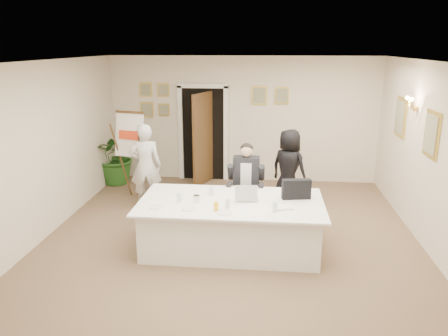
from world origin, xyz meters
TOP-DOWN VIEW (x-y plane):
  - floor at (0.00, 0.00)m, footprint 7.00×7.00m
  - ceiling at (0.00, 0.00)m, footprint 6.00×7.00m
  - wall_back at (0.00, 3.50)m, footprint 6.00×0.10m
  - wall_front at (0.00, -3.50)m, footprint 6.00×0.10m
  - wall_left at (-3.00, 0.00)m, footprint 0.10×7.00m
  - wall_right at (3.00, 0.00)m, footprint 0.10×7.00m
  - doorway at (-0.88, 3.32)m, footprint 1.14×0.86m
  - pictures_back_wall at (-0.80, 3.47)m, footprint 3.40×0.06m
  - pictures_right_wall at (2.97, 1.20)m, footprint 0.06×2.20m
  - wall_sconce at (2.90, 1.20)m, footprint 0.20×0.30m
  - conference_table at (0.04, -0.11)m, footprint 2.75×1.47m
  - seated_man at (0.21, 0.97)m, footprint 0.75×0.78m
  - flip_chart at (-2.13, 2.06)m, footprint 0.63×0.46m
  - standing_man at (-1.73, 1.54)m, footprint 0.65×0.49m
  - standing_woman at (0.98, 1.84)m, footprint 0.88×0.81m
  - potted_palm at (-2.80, 2.96)m, footprint 1.53×1.52m
  - laptop at (0.26, -0.00)m, footprint 0.37×0.39m
  - laptop_bag at (1.01, 0.10)m, footprint 0.45×0.20m
  - paper_stack at (0.79, -0.33)m, footprint 0.34×0.28m
  - plate_left at (-1.00, -0.47)m, footprint 0.25×0.25m
  - plate_mid at (-0.53, -0.51)m, footprint 0.24×0.24m
  - plate_near at (-0.02, -0.59)m, footprint 0.27×0.27m
  - glass_a at (-0.73, -0.22)m, footprint 0.06×0.06m
  - glass_b at (0.01, -0.42)m, footprint 0.08×0.08m
  - glass_c at (0.68, -0.48)m, footprint 0.07×0.07m
  - glass_d at (-0.29, 0.13)m, footprint 0.08×0.08m
  - oj_glass at (-0.14, -0.52)m, footprint 0.08×0.08m
  - steel_jug at (-0.47, -0.21)m, footprint 0.11×0.11m

SIDE VIEW (x-z plane):
  - floor at x=0.00m, z-range 0.00..0.00m
  - conference_table at x=0.04m, z-range 0.01..0.78m
  - potted_palm at x=-2.80m, z-range 0.00..1.28m
  - seated_man at x=0.21m, z-range 0.00..1.43m
  - standing_woman at x=0.98m, z-range 0.00..1.51m
  - plate_left at x=-1.00m, z-range 0.78..0.79m
  - plate_mid at x=-0.53m, z-range 0.78..0.79m
  - plate_near at x=-0.02m, z-range 0.78..0.79m
  - paper_stack at x=0.79m, z-range 0.78..0.80m
  - flip_chart at x=-2.13m, z-range -0.06..1.68m
  - standing_man at x=-1.73m, z-range 0.00..1.62m
  - steel_jug at x=-0.47m, z-range 0.78..0.89m
  - oj_glass at x=-0.14m, z-range 0.78..0.91m
  - glass_a at x=-0.73m, z-range 0.77..0.92m
  - glass_b at x=0.01m, z-range 0.77..0.92m
  - glass_c at x=0.68m, z-range 0.77..0.92m
  - glass_d at x=-0.29m, z-range 0.77..0.92m
  - laptop at x=0.26m, z-range 0.77..1.05m
  - laptop_bag at x=1.01m, z-range 0.78..1.08m
  - doorway at x=-0.88m, z-range -0.06..2.14m
  - wall_back at x=0.00m, z-range 0.00..2.80m
  - wall_front at x=0.00m, z-range 0.00..2.80m
  - wall_left at x=-3.00m, z-range 0.00..2.80m
  - wall_right at x=3.00m, z-range 0.00..2.80m
  - pictures_right_wall at x=2.97m, z-range 1.35..2.15m
  - pictures_back_wall at x=-0.80m, z-range 1.45..2.25m
  - wall_sconce at x=2.90m, z-range 1.98..2.22m
  - ceiling at x=0.00m, z-range 2.79..2.81m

